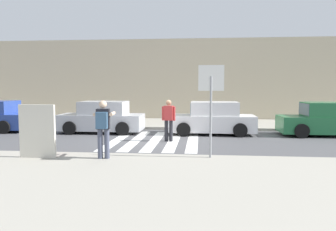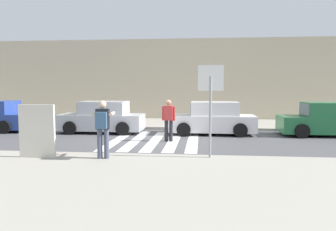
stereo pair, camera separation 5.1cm
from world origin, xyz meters
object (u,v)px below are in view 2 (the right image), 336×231
object	(u,v)px
stop_sign	(211,90)
pedestrian_crossing	(169,118)
parked_car_green	(326,120)
advertising_board	(37,131)
parked_car_silver	(102,118)
parked_car_white	(212,119)
photographer_with_backpack	(103,124)

from	to	relation	value
stop_sign	pedestrian_crossing	world-z (taller)	stop_sign
parked_car_green	advertising_board	bearing A→B (deg)	-149.04
parked_car_silver	parked_car_white	size ratio (longest dim) A/B	1.00
pedestrian_crossing	parked_car_white	distance (m)	2.93
photographer_with_backpack	pedestrian_crossing	bearing A→B (deg)	69.32
photographer_with_backpack	parked_car_green	distance (m)	10.71
parked_car_silver	stop_sign	bearing A→B (deg)	-48.63
parked_car_white	advertising_board	distance (m)	8.37
stop_sign	advertising_board	world-z (taller)	stop_sign
photographer_with_backpack	parked_car_green	size ratio (longest dim) A/B	0.42
parked_car_green	photographer_with_backpack	bearing A→B (deg)	-143.69
photographer_with_backpack	pedestrian_crossing	distance (m)	4.37
parked_car_silver	parked_car_white	distance (m)	5.38
stop_sign	parked_car_white	world-z (taller)	stop_sign
advertising_board	parked_car_white	bearing A→B (deg)	49.67
photographer_with_backpack	parked_car_green	world-z (taller)	photographer_with_backpack
pedestrian_crossing	parked_car_green	world-z (taller)	pedestrian_crossing
parked_car_silver	advertising_board	bearing A→B (deg)	-90.25
parked_car_silver	parked_car_green	bearing A→B (deg)	-0.00
parked_car_white	parked_car_green	xyz separation A→B (m)	(5.22, -0.00, 0.00)
parked_car_white	photographer_with_backpack	bearing A→B (deg)	-118.25
pedestrian_crossing	advertising_board	bearing A→B (deg)	-130.70
photographer_with_backpack	parked_car_white	xyz separation A→B (m)	(3.40, 6.33, -0.44)
parked_car_silver	advertising_board	world-z (taller)	advertising_board
parked_car_silver	parked_car_green	world-z (taller)	same
pedestrian_crossing	parked_car_silver	bearing A→B (deg)	147.47
parked_car_green	advertising_board	distance (m)	12.40
advertising_board	pedestrian_crossing	bearing A→B (deg)	49.30
pedestrian_crossing	parked_car_silver	size ratio (longest dim) A/B	0.42
photographer_with_backpack	parked_car_silver	distance (m)	6.65
parked_car_silver	advertising_board	distance (m)	6.38
stop_sign	pedestrian_crossing	xyz separation A→B (m)	(-1.62, 3.59, -1.19)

